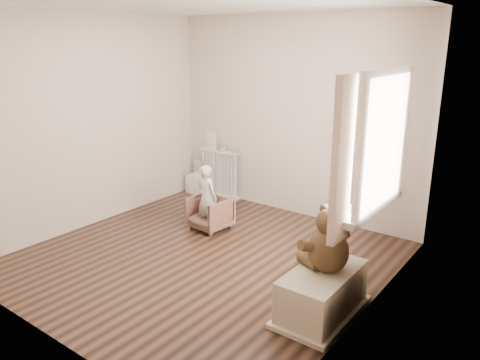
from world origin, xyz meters
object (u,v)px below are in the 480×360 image
Objects in this scene: toy_vanity at (198,175)px; toy_bench at (322,293)px; plush_cat at (382,183)px; armchair at (210,213)px; radiator at (219,172)px; teddy_bear at (329,241)px; child at (207,197)px.

toy_bench is (3.07, -1.86, -0.08)m from toy_vanity.
armchair is at bearing -177.16° from plush_cat.
radiator reaches higher than armchair.
radiator is at bearing 128.86° from armchair.
toy_vanity is 3.45m from plush_cat.
toy_vanity reaches higher than toy_bench.
toy_vanity is at bearing 171.16° from teddy_bear.
toy_vanity is 3.61m from teddy_bear.
child is at bearing -57.66° from radiator.
radiator is 1.57× the size of armchair.
child is 2.21m from plush_cat.
toy_bench is 1.54× the size of teddy_bear.
child is at bearing -175.82° from plush_cat.
armchair is at bearing -84.74° from child.
toy_bench is at bearing -35.32° from radiator.
radiator reaches higher than toy_vanity.
toy_bench is at bearing 162.69° from child.
teddy_bear reaches higher than toy_vanity.
radiator is at bearing 163.43° from plush_cat.
radiator is 3.28m from toy_bench.
toy_vanity is at bearing 148.75° from toy_bench.
teddy_bear is (2.69, -1.86, 0.28)m from radiator.
teddy_bear reaches higher than child.
plush_cat reaches higher than toy_bench.
toy_vanity is 1.45m from armchair.
radiator is 0.84× the size of toy_bench.
plush_cat is at bearing 103.01° from teddy_bear.
toy_bench is 3.88× the size of plush_cat.
radiator is 1.23m from armchair.
armchair is 2.18m from toy_bench.
child is at bearing -179.75° from teddy_bear.
child is at bearing -43.93° from toy_vanity.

